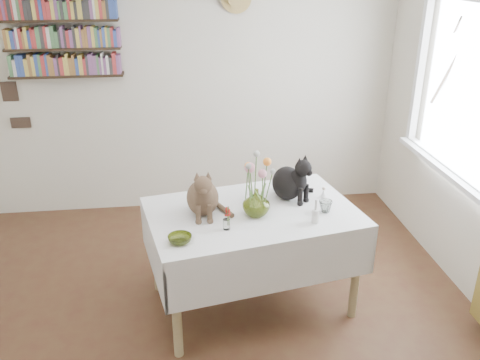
{
  "coord_description": "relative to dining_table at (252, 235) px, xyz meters",
  "views": [
    {
      "loc": [
        -0.11,
        -2.59,
        2.38
      ],
      "look_at": [
        0.26,
        0.41,
        1.05
      ],
      "focal_mm": 38.0,
      "sensor_mm": 36.0,
      "label": 1
    }
  ],
  "objects": [
    {
      "name": "green_bowl",
      "position": [
        -0.51,
        -0.37,
        0.21
      ],
      "size": [
        0.17,
        0.17,
        0.05
      ],
      "primitive_type": "imported",
      "rotation": [
        0.0,
        0.0,
        -0.17
      ],
      "color": "#96A83C",
      "rests_on": "dining_table"
    },
    {
      "name": "berry_jar",
      "position": [
        -0.21,
        -0.24,
        0.27
      ],
      "size": [
        0.04,
        0.04,
        0.18
      ],
      "color": "white",
      "rests_on": "dining_table"
    },
    {
      "name": "room",
      "position": [
        -0.36,
        -0.51,
        0.67
      ],
      "size": [
        4.08,
        4.58,
        2.58
      ],
      "color": "brown",
      "rests_on": "ground"
    },
    {
      "name": "window",
      "position": [
        1.6,
        0.29,
        0.82
      ],
      "size": [
        0.12,
        1.52,
        1.32
      ],
      "color": "white",
      "rests_on": "room"
    },
    {
      "name": "porcelain_figurine",
      "position": [
        0.55,
        0.15,
        0.23
      ],
      "size": [
        0.04,
        0.04,
        0.08
      ],
      "color": "white",
      "rests_on": "dining_table"
    },
    {
      "name": "bookshelf_unit",
      "position": [
        -1.46,
        1.65,
        1.26
      ],
      "size": [
        1.0,
        0.16,
        0.91
      ],
      "color": "black",
      "rests_on": "room"
    },
    {
      "name": "drinking_glass",
      "position": [
        0.5,
        -0.08,
        0.23
      ],
      "size": [
        0.12,
        0.12,
        0.08
      ],
      "primitive_type": "imported",
      "rotation": [
        0.0,
        0.0,
        0.36
      ],
      "color": "white",
      "rests_on": "dining_table"
    },
    {
      "name": "dining_table",
      "position": [
        0.0,
        0.0,
        0.0
      ],
      "size": [
        1.58,
        1.18,
        0.77
      ],
      "color": "white",
      "rests_on": "room"
    },
    {
      "name": "flower_bouquet",
      "position": [
        0.02,
        -0.06,
        0.53
      ],
      "size": [
        0.17,
        0.13,
        0.39
      ],
      "color": "#4C7233",
      "rests_on": "flower_vase"
    },
    {
      "name": "candlestick",
      "position": [
        0.39,
        -0.22,
        0.25
      ],
      "size": [
        0.05,
        0.05,
        0.17
      ],
      "color": "white",
      "rests_on": "dining_table"
    },
    {
      "name": "flower_vase",
      "position": [
        0.01,
        -0.07,
        0.29
      ],
      "size": [
        0.22,
        0.22,
        0.19
      ],
      "primitive_type": "imported",
      "rotation": [
        0.0,
        0.0,
        0.18
      ],
      "color": "#96A83C",
      "rests_on": "dining_table"
    },
    {
      "name": "wall_art_plaques",
      "position": [
        -1.99,
        1.72,
        0.55
      ],
      "size": [
        0.21,
        0.02,
        0.44
      ],
      "color": "#38281E",
      "rests_on": "room"
    },
    {
      "name": "tabby_cat",
      "position": [
        -0.34,
        0.02,
        0.37
      ],
      "size": [
        0.24,
        0.31,
        0.36
      ],
      "primitive_type": null,
      "rotation": [
        0.0,
        0.0,
        -0.0
      ],
      "color": "brown",
      "rests_on": "dining_table"
    },
    {
      "name": "black_cat",
      "position": [
        0.28,
        0.18,
        0.37
      ],
      "size": [
        0.38,
        0.39,
        0.36
      ],
      "primitive_type": null,
      "rotation": [
        0.0,
        0.0,
        0.74
      ],
      "color": "black",
      "rests_on": "dining_table"
    }
  ]
}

